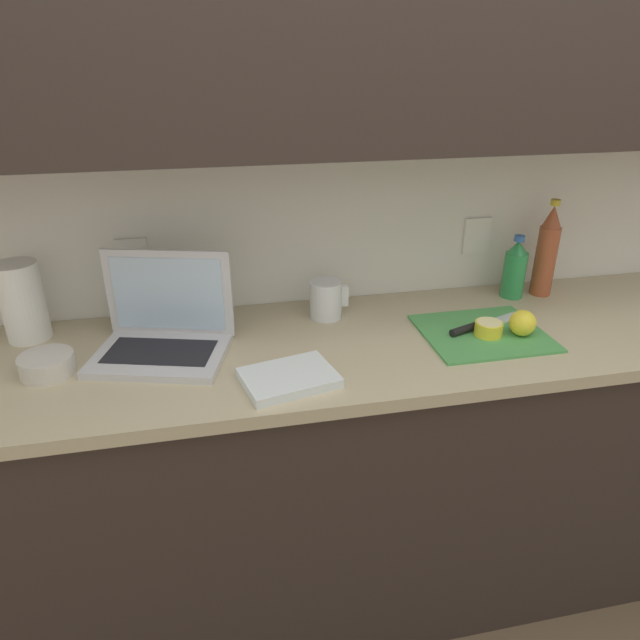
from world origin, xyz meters
The scene contains 14 objects.
ground_plane centered at (0.00, 0.00, 0.00)m, with size 12.00×12.00×0.00m, color brown.
wall_back centered at (0.00, 0.23, 1.56)m, with size 5.20×0.38×2.60m.
counter_unit centered at (0.02, 0.00, 0.47)m, with size 2.51×0.61×0.93m.
laptop centered at (-0.73, 0.05, 0.99)m, with size 0.39×0.33×0.26m.
cutting_board centered at (0.15, -0.04, 0.94)m, with size 0.34×0.30×0.01m, color #4C9E51.
knife centered at (0.13, -0.02, 0.95)m, with size 0.27×0.13×0.02m.
lemon_half_cut centered at (0.15, -0.06, 0.96)m, with size 0.08×0.08×0.04m.
lemon_whole_beside centered at (0.24, -0.07, 0.98)m, with size 0.07×0.07×0.07m.
bottle_green_soda centered at (0.47, 0.20, 1.08)m, with size 0.07×0.07×0.31m.
bottle_oil_tall centered at (0.37, 0.20, 1.02)m, with size 0.07×0.07×0.20m.
measuring_cup centered at (-0.26, 0.17, 0.99)m, with size 0.12×0.10×0.11m.
bowl_white centered at (-1.01, -0.01, 0.96)m, with size 0.13×0.13×0.05m.
paper_towel_roll centered at (-1.10, 0.21, 1.04)m, with size 0.11×0.11×0.22m.
dish_towel centered at (-0.43, -0.18, 0.94)m, with size 0.22×0.16×0.02m, color white.
Camera 1 is at (-0.60, -1.35, 1.66)m, focal length 32.00 mm.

